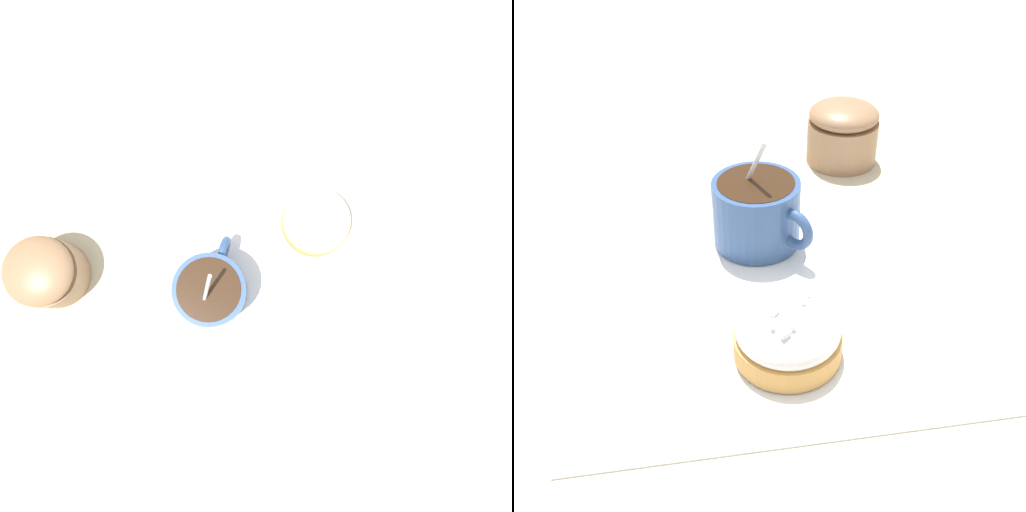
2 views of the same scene
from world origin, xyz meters
The scene contains 5 objects.
ground_plane centered at (0.00, 0.00, 0.00)m, with size 3.00×3.00×0.00m, color #C6B793.
paper_napkin centered at (0.00, 0.00, 0.00)m, with size 0.31×0.32×0.00m.
coffee_cup centered at (-0.07, 0.00, 0.04)m, with size 0.09×0.08×0.10m.
frosted_pastry centered at (0.07, 0.00, 0.02)m, with size 0.08×0.08×0.04m.
sugar_bowl centered at (-0.21, 0.12, 0.04)m, with size 0.08×0.08×0.07m.
Camera 1 is at (-0.04, -0.05, 0.58)m, focal length 35.00 mm.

